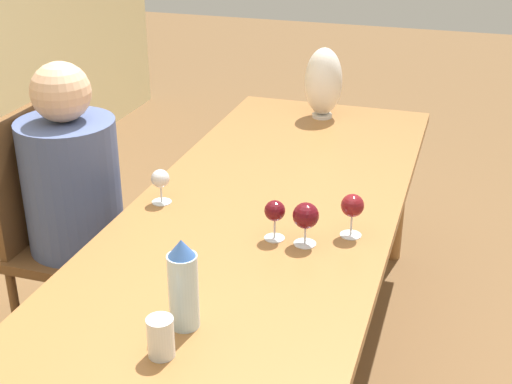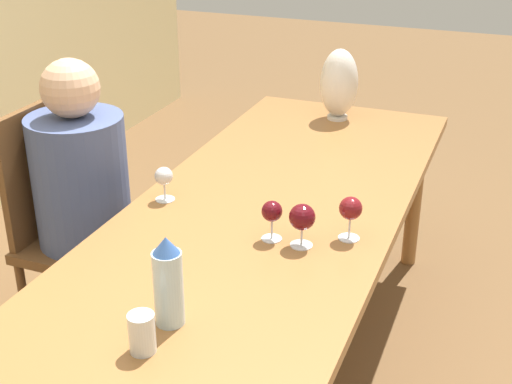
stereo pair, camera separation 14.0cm
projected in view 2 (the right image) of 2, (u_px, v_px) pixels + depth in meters
dining_table at (224, 274)px, 2.16m from camera, size 3.12×0.90×0.74m
water_bottle at (168, 282)px, 1.78m from camera, size 0.08×0.08×0.25m
water_tumbler at (141, 333)px, 1.70m from camera, size 0.07×0.07×0.10m
vase at (339, 83)px, 3.21m from camera, size 0.17×0.17×0.32m
wine_glass_0 at (272, 213)px, 2.20m from camera, size 0.07×0.07×0.13m
wine_glass_1 at (351, 209)px, 2.20m from camera, size 0.07×0.07×0.14m
wine_glass_2 at (302, 218)px, 2.16m from camera, size 0.08×0.08×0.14m
wine_glass_3 at (164, 177)px, 2.46m from camera, size 0.07×0.07×0.12m
chair_far at (69, 224)px, 2.80m from camera, size 0.44×0.44×0.99m
person_far at (86, 202)px, 2.72m from camera, size 0.36×0.36×1.19m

